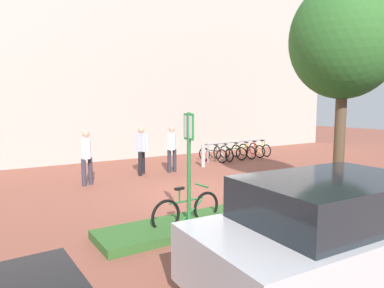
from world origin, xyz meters
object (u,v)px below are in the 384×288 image
parking_sign_post (189,153)px  person_shirt_blue (141,148)px  person_casual_tan (87,154)px  person_shirt_white (172,146)px  bollard_steel (203,156)px  car_silver_sedan (338,233)px  tree_sidewalk (344,40)px  bike_at_sign (187,210)px  bike_rack_cluster (238,151)px

parking_sign_post → person_shirt_blue: bearing=75.2°
person_casual_tan → person_shirt_white: bearing=7.6°
bollard_steel → car_silver_sedan: size_ratio=0.20×
bollard_steel → person_casual_tan: (-4.86, -0.71, 0.53)m
tree_sidewalk → car_silver_sedan: tree_sidewalk is taller
person_shirt_white → car_silver_sedan: 8.61m
tree_sidewalk → person_shirt_white: tree_sidewalk is taller
bike_at_sign → person_shirt_white: size_ratio=0.98×
parking_sign_post → person_shirt_white: parking_sign_post is taller
person_shirt_white → person_shirt_blue: same height
person_shirt_white → person_casual_tan: same height
bollard_steel → bike_rack_cluster: bearing=19.5°
person_casual_tan → car_silver_sedan: 8.01m
tree_sidewalk → bike_rack_cluster: 8.05m
person_casual_tan → person_shirt_blue: size_ratio=1.00×
parking_sign_post → bike_at_sign: size_ratio=1.40×
parking_sign_post → person_shirt_blue: 5.75m
person_shirt_white → parking_sign_post: bearing=-115.9°
parking_sign_post → person_casual_tan: parking_sign_post is taller
parking_sign_post → person_shirt_blue: parking_sign_post is taller
parking_sign_post → bollard_steel: size_ratio=2.61×
parking_sign_post → bike_at_sign: 1.19m
bike_rack_cluster → bollard_steel: bearing=-160.5°
parking_sign_post → person_shirt_white: (2.61, 5.36, -0.56)m
bike_at_sign → parking_sign_post: bearing=-98.0°
person_casual_tan → bollard_steel: bearing=8.4°
parking_sign_post → car_silver_sedan: size_ratio=0.53×
bike_at_sign → person_casual_tan: 4.92m
parking_sign_post → bollard_steel: (4.20, 5.64, -1.09)m
person_shirt_blue → car_silver_sedan: bearing=-96.2°
parking_sign_post → bollard_steel: bearing=53.3°
bollard_steel → person_shirt_white: 1.71m
parking_sign_post → bike_rack_cluster: 9.51m
car_silver_sedan → person_casual_tan: bearing=98.6°
bike_at_sign → bike_rack_cluster: 9.36m
person_shirt_white → person_shirt_blue: size_ratio=1.00×
bollard_steel → person_casual_tan: 4.94m
person_shirt_blue → car_silver_sedan: person_shirt_blue is taller
person_shirt_white → person_shirt_blue: 1.16m
person_shirt_blue → person_shirt_white: bearing=-8.2°
bike_at_sign → person_shirt_white: (2.59, 5.27, 0.63)m
person_shirt_white → person_casual_tan: size_ratio=1.00×
bike_at_sign → car_silver_sedan: car_silver_sedan is taller
person_shirt_blue → car_silver_sedan: (-0.92, -8.52, -0.23)m
bike_rack_cluster → person_shirt_blue: (-5.33, -1.03, 0.64)m
parking_sign_post → person_shirt_white: bearing=64.1°
bike_rack_cluster → person_casual_tan: size_ratio=2.18×
bike_rack_cluster → person_shirt_white: (-4.18, -1.19, 0.64)m
parking_sign_post → car_silver_sedan: parking_sign_post is taller
bike_at_sign → bike_rack_cluster: (6.77, 6.46, -0.00)m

